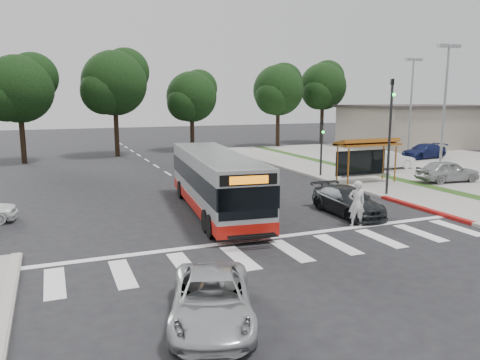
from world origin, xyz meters
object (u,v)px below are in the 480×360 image
pedestrian (357,203)px  silver_suv_south (212,299)px  transit_bus (215,183)px  dark_sedan (348,201)px

pedestrian → silver_suv_south: bearing=51.2°
pedestrian → silver_suv_south: 10.50m
pedestrian → silver_suv_south: size_ratio=0.47×
silver_suv_south → transit_bus: bearing=88.4°
pedestrian → silver_suv_south: pedestrian is taller
transit_bus → pedestrian: bearing=-38.3°
transit_bus → dark_sedan: transit_bus is taller
transit_bus → silver_suv_south: 11.41m
pedestrian → dark_sedan: (0.86, 1.87, -0.35)m
pedestrian → transit_bus: bearing=-28.2°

